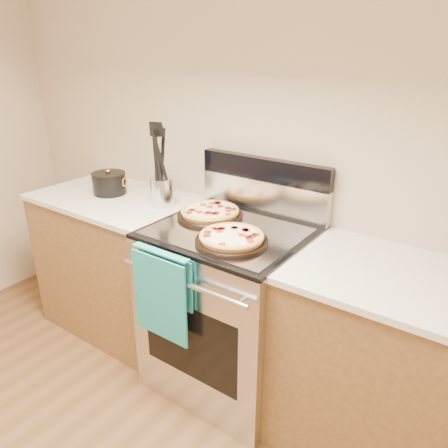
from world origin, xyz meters
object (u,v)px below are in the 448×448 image
Objects in this scene: pepperoni_pizza_front at (232,238)px; saucepan at (109,184)px; pepperoni_pizza_back at (210,213)px; utensil_crock at (162,192)px; range_body at (230,310)px.

saucepan is (-1.05, 0.18, 0.02)m from pepperoni_pizza_front.
utensil_crock is (-0.35, 0.02, 0.04)m from pepperoni_pizza_back.
utensil_crock is (-0.53, 0.09, 0.54)m from range_body.
utensil_crock is at bearing 170.89° from range_body.
pepperoni_pizza_back is 1.03× the size of pepperoni_pizza_front.
pepperoni_pizza_front is at bearing -9.94° from saucepan.
range_body is 1.08m from saucepan.
saucepan is at bearing -178.78° from pepperoni_pizza_back.
saucepan is at bearing 170.06° from pepperoni_pizza_front.
range_body is 0.52m from pepperoni_pizza_front.
pepperoni_pizza_front is (0.10, -0.13, 0.50)m from range_body.
pepperoni_pizza_front is 1.67× the size of saucepan.
pepperoni_pizza_front is at bearing -18.87° from utensil_crock.
saucepan is (-0.42, -0.03, -0.02)m from utensil_crock.
saucepan is (-0.77, -0.02, 0.02)m from pepperoni_pizza_back.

